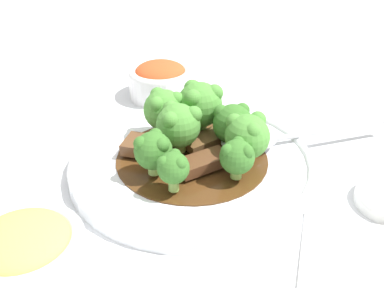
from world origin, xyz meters
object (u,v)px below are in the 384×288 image
at_px(beef_strip_0, 203,162).
at_px(broccoli_floret_5, 247,134).
at_px(broccoli_floret_7, 200,104).
at_px(serving_spoon, 262,139).
at_px(side_bowl_kimchi, 160,80).
at_px(beef_strip_2, 205,140).
at_px(broccoli_floret_2, 233,123).
at_px(side_bowl_appetizer, 25,251).
at_px(broccoli_floret_0, 153,150).
at_px(broccoli_floret_6, 237,156).
at_px(main_plate, 192,162).
at_px(beef_strip_1, 151,145).
at_px(broccoli_floret_4, 178,125).
at_px(broccoli_floret_3, 173,167).
at_px(broccoli_floret_1, 164,109).

bearing_deg(beef_strip_0, broccoli_floret_5, -60.43).
height_order(beef_strip_0, broccoli_floret_7, broccoli_floret_7).
relative_size(serving_spoon, side_bowl_kimchi, 2.23).
relative_size(beef_strip_2, side_bowl_kimchi, 0.62).
relative_size(broccoli_floret_2, side_bowl_appetizer, 0.50).
bearing_deg(broccoli_floret_0, broccoli_floret_6, -86.14).
height_order(main_plate, beef_strip_1, beef_strip_1).
height_order(main_plate, broccoli_floret_4, broccoli_floret_4).
bearing_deg(broccoli_floret_2, broccoli_floret_3, 152.66).
relative_size(main_plate, broccoli_floret_7, 4.38).
xyz_separation_m(beef_strip_2, serving_spoon, (0.01, -0.07, 0.00)).
relative_size(beef_strip_1, serving_spoon, 0.30).
bearing_deg(broccoli_floret_1, broccoli_floret_3, -163.50).
xyz_separation_m(broccoli_floret_4, side_bowl_kimchi, (0.18, 0.06, -0.03)).
bearing_deg(broccoli_floret_2, broccoli_floret_4, 110.20).
relative_size(main_plate, broccoli_floret_3, 6.47).
height_order(broccoli_floret_7, side_bowl_kimchi, broccoli_floret_7).
xyz_separation_m(beef_strip_2, broccoli_floret_7, (0.03, 0.01, 0.03)).
bearing_deg(broccoli_floret_6, broccoli_floret_0, 93.86).
xyz_separation_m(broccoli_floret_0, broccoli_floret_4, (0.05, -0.02, 0.00)).
relative_size(broccoli_floret_0, side_bowl_appetizer, 0.47).
relative_size(beef_strip_0, broccoli_floret_7, 0.99).
xyz_separation_m(beef_strip_2, broccoli_floret_4, (-0.02, 0.03, 0.03)).
bearing_deg(broccoli_floret_3, broccoli_floret_4, 6.95).
bearing_deg(beef_strip_2, broccoli_floret_0, 147.11).
relative_size(beef_strip_0, broccoli_floret_3, 1.46).
relative_size(broccoli_floret_4, broccoli_floret_7, 0.91).
bearing_deg(broccoli_floret_1, side_bowl_appetizer, 162.12).
bearing_deg(broccoli_floret_0, serving_spoon, -54.63).
xyz_separation_m(beef_strip_2, broccoli_floret_1, (0.02, 0.05, 0.03)).
xyz_separation_m(main_plate, broccoli_floret_4, (0.01, 0.02, 0.04)).
bearing_deg(side_bowl_kimchi, main_plate, -157.53).
bearing_deg(broccoli_floret_5, broccoli_floret_7, 47.91).
bearing_deg(broccoli_floret_5, broccoli_floret_2, 33.60).
height_order(broccoli_floret_3, broccoli_floret_4, broccoli_floret_4).
height_order(beef_strip_1, broccoli_floret_0, broccoli_floret_0).
xyz_separation_m(beef_strip_1, broccoli_floret_4, (0.00, -0.03, 0.03)).
distance_m(broccoli_floret_7, serving_spoon, 0.09).
distance_m(broccoli_floret_4, side_bowl_kimchi, 0.20).
relative_size(broccoli_floret_5, broccoli_floret_7, 0.86).
distance_m(broccoli_floret_2, broccoli_floret_4, 0.06).
relative_size(side_bowl_kimchi, side_bowl_appetizer, 0.94).
relative_size(beef_strip_1, beef_strip_2, 1.10).
xyz_separation_m(broccoli_floret_3, side_bowl_kimchi, (0.26, 0.07, -0.02)).
bearing_deg(side_bowl_appetizer, beef_strip_0, -39.61).
bearing_deg(broccoli_floret_3, beef_strip_2, -11.03).
xyz_separation_m(beef_strip_0, broccoli_floret_2, (0.05, -0.03, 0.02)).
distance_m(broccoli_floret_4, side_bowl_appetizer, 0.21).
bearing_deg(broccoli_floret_0, beef_strip_0, -69.38).
bearing_deg(broccoli_floret_1, broccoli_floret_5, -112.18).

